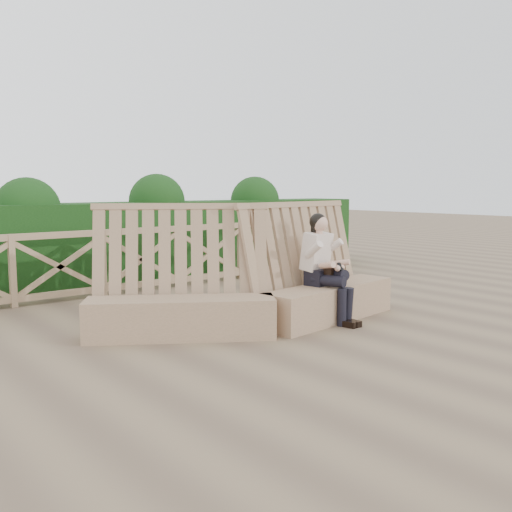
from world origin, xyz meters
TOP-DOWN VIEW (x-y plane):
  - ground at (0.00, 0.00)m, footprint 60.00×60.00m
  - bench at (-0.08, 0.26)m, footprint 4.26×1.89m
  - woman at (0.83, -0.04)m, footprint 0.44×0.88m
  - guardrail at (0.00, 3.50)m, footprint 10.10×0.09m
  - hedge at (0.00, 4.70)m, footprint 12.00×1.20m

SIDE VIEW (x-z plane):
  - ground at x=0.00m, z-range 0.00..0.00m
  - bench at x=-0.08m, z-range -0.40..1.21m
  - guardrail at x=0.00m, z-range 0.00..1.10m
  - hedge at x=0.00m, z-range 0.00..1.50m
  - woman at x=0.83m, z-range 0.06..1.51m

